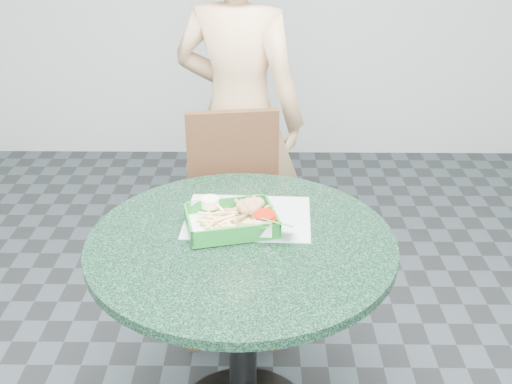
{
  "coord_description": "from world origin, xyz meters",
  "views": [
    {
      "loc": [
        0.06,
        -1.56,
        1.71
      ],
      "look_at": [
        0.04,
        0.1,
        0.88
      ],
      "focal_mm": 42.0,
      "sensor_mm": 36.0,
      "label": 1
    }
  ],
  "objects_px": {
    "sauce_ramekin": "(217,205)",
    "food_basket": "(231,229)",
    "dining_chair": "(233,210)",
    "cafe_table": "(242,289)",
    "diner_person": "(239,101)",
    "crab_sandwich": "(252,217)"
  },
  "relations": [
    {
      "from": "food_basket",
      "to": "crab_sandwich",
      "type": "bearing_deg",
      "value": 16.11
    },
    {
      "from": "food_basket",
      "to": "sauce_ramekin",
      "type": "distance_m",
      "value": 0.11
    },
    {
      "from": "dining_chair",
      "to": "sauce_ramekin",
      "type": "xyz_separation_m",
      "value": [
        -0.02,
        -0.47,
        0.27
      ]
    },
    {
      "from": "cafe_table",
      "to": "food_basket",
      "type": "distance_m",
      "value": 0.2
    },
    {
      "from": "cafe_table",
      "to": "diner_person",
      "type": "height_order",
      "value": "diner_person"
    },
    {
      "from": "dining_chair",
      "to": "diner_person",
      "type": "xyz_separation_m",
      "value": [
        0.02,
        0.33,
        0.36
      ]
    },
    {
      "from": "diner_person",
      "to": "cafe_table",
      "type": "bearing_deg",
      "value": 114.19
    },
    {
      "from": "diner_person",
      "to": "dining_chair",
      "type": "bearing_deg",
      "value": 108.55
    },
    {
      "from": "diner_person",
      "to": "food_basket",
      "type": "relative_size",
      "value": 6.59
    },
    {
      "from": "dining_chair",
      "to": "food_basket",
      "type": "height_order",
      "value": "dining_chair"
    },
    {
      "from": "cafe_table",
      "to": "food_basket",
      "type": "height_order",
      "value": "food_basket"
    },
    {
      "from": "cafe_table",
      "to": "diner_person",
      "type": "relative_size",
      "value": 0.53
    },
    {
      "from": "cafe_table",
      "to": "food_basket",
      "type": "xyz_separation_m",
      "value": [
        -0.03,
        0.06,
        0.19
      ]
    },
    {
      "from": "diner_person",
      "to": "crab_sandwich",
      "type": "xyz_separation_m",
      "value": [
        0.07,
        -0.87,
        -0.1
      ]
    },
    {
      "from": "dining_chair",
      "to": "sauce_ramekin",
      "type": "bearing_deg",
      "value": -101.14
    },
    {
      "from": "cafe_table",
      "to": "crab_sandwich",
      "type": "relative_size",
      "value": 7.31
    },
    {
      "from": "cafe_table",
      "to": "food_basket",
      "type": "relative_size",
      "value": 3.46
    },
    {
      "from": "cafe_table",
      "to": "sauce_ramekin",
      "type": "relative_size",
      "value": 15.97
    },
    {
      "from": "dining_chair",
      "to": "crab_sandwich",
      "type": "xyz_separation_m",
      "value": [
        0.09,
        -0.54,
        0.27
      ]
    },
    {
      "from": "dining_chair",
      "to": "food_basket",
      "type": "distance_m",
      "value": 0.61
    },
    {
      "from": "dining_chair",
      "to": "sauce_ramekin",
      "type": "height_order",
      "value": "dining_chair"
    },
    {
      "from": "sauce_ramekin",
      "to": "food_basket",
      "type": "bearing_deg",
      "value": -62.45
    }
  ]
}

